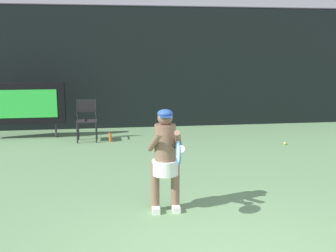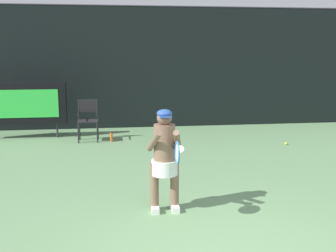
{
  "view_description": "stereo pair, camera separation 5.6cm",
  "coord_description": "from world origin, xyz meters",
  "views": [
    {
      "loc": [
        -1.32,
        -3.99,
        2.35
      ],
      "look_at": [
        -0.32,
        2.94,
        1.05
      ],
      "focal_mm": 43.76,
      "sensor_mm": 36.0,
      "label": 1
    },
    {
      "loc": [
        -1.26,
        -3.99,
        2.35
      ],
      "look_at": [
        -0.32,
        2.94,
        1.05
      ],
      "focal_mm": 43.76,
      "sensor_mm": 36.0,
      "label": 2
    }
  ],
  "objects": [
    {
      "name": "tennis_player",
      "position": [
        -0.54,
        1.73,
        0.84
      ],
      "size": [
        0.53,
        0.6,
        1.52
      ],
      "color": "white",
      "rests_on": "ground"
    },
    {
      "name": "tennis_ball_loose",
      "position": [
        3.04,
        5.56,
        0.03
      ],
      "size": [
        0.07,
        0.07,
        0.07
      ],
      "color": "#CCDB3D",
      "rests_on": "ground"
    },
    {
      "name": "umpire_chair",
      "position": [
        -1.92,
        6.73,
        0.62
      ],
      "size": [
        0.52,
        0.44,
        1.08
      ],
      "color": "black",
      "rests_on": "ground"
    },
    {
      "name": "water_bottle",
      "position": [
        -1.33,
        6.52,
        0.12
      ],
      "size": [
        0.07,
        0.07,
        0.27
      ],
      "color": "orange",
      "rests_on": "ground"
    },
    {
      "name": "scoreboard",
      "position": [
        -3.61,
        7.27,
        0.95
      ],
      "size": [
        2.2,
        0.21,
        1.5
      ],
      "color": "black",
      "rests_on": "ground"
    },
    {
      "name": "backdrop_screen",
      "position": [
        0.0,
        8.5,
        1.81
      ],
      "size": [
        18.0,
        0.12,
        3.66
      ],
      "color": "black",
      "rests_on": "ground"
    },
    {
      "name": "tennis_racket",
      "position": [
        -0.43,
        1.25,
        1.01
      ],
      "size": [
        0.03,
        0.6,
        0.31
      ],
      "rotation": [
        0.0,
        0.0,
        0.33
      ],
      "color": "black"
    }
  ]
}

